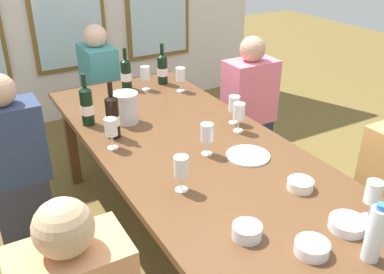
# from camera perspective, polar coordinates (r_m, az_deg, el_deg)

# --- Properties ---
(ground_plane) EXTENTS (12.00, 12.00, 0.00)m
(ground_plane) POSITION_cam_1_polar(r_m,az_deg,el_deg) (2.74, 0.60, -15.37)
(ground_plane) COLOR brown
(dining_table) EXTENTS (0.99, 2.57, 0.74)m
(dining_table) POSITION_cam_1_polar(r_m,az_deg,el_deg) (2.34, 0.67, -3.02)
(dining_table) COLOR brown
(dining_table) RESTS_ON ground
(white_plate_1) EXTENTS (0.23, 0.23, 0.01)m
(white_plate_1) POSITION_cam_1_polar(r_m,az_deg,el_deg) (2.26, 7.48, -2.48)
(white_plate_1) COLOR white
(white_plate_1) RESTS_ON dining_table
(metal_pitcher) EXTENTS (0.16, 0.16, 0.19)m
(metal_pitcher) POSITION_cam_1_polar(r_m,az_deg,el_deg) (2.62, -8.82, 3.90)
(metal_pitcher) COLOR silver
(metal_pitcher) RESTS_ON dining_table
(wine_bottle_0) EXTENTS (0.08, 0.08, 0.30)m
(wine_bottle_0) POSITION_cam_1_polar(r_m,az_deg,el_deg) (3.17, -8.77, 8.35)
(wine_bottle_0) COLOR black
(wine_bottle_0) RESTS_ON dining_table
(wine_bottle_1) EXTENTS (0.08, 0.08, 0.31)m
(wine_bottle_1) POSITION_cam_1_polar(r_m,az_deg,el_deg) (3.25, -3.96, 9.07)
(wine_bottle_1) COLOR black
(wine_bottle_1) RESTS_ON dining_table
(wine_bottle_2) EXTENTS (0.08, 0.08, 0.32)m
(wine_bottle_2) POSITION_cam_1_polar(r_m,az_deg,el_deg) (2.63, -13.85, 4.08)
(wine_bottle_2) COLOR black
(wine_bottle_2) RESTS_ON dining_table
(wine_bottle_3) EXTENTS (0.08, 0.08, 0.33)m
(wine_bottle_3) POSITION_cam_1_polar(r_m,az_deg,el_deg) (2.43, -10.54, 2.74)
(wine_bottle_3) COLOR black
(wine_bottle_3) RESTS_ON dining_table
(tasting_bowl_0) EXTENTS (0.15, 0.15, 0.04)m
(tasting_bowl_0) POSITION_cam_1_polar(r_m,az_deg,el_deg) (1.85, 20.02, -10.88)
(tasting_bowl_0) COLOR white
(tasting_bowl_0) RESTS_ON dining_table
(tasting_bowl_1) EXTENTS (0.12, 0.12, 0.05)m
(tasting_bowl_1) POSITION_cam_1_polar(r_m,az_deg,el_deg) (1.71, 7.35, -12.36)
(tasting_bowl_1) COLOR white
(tasting_bowl_1) RESTS_ON dining_table
(tasting_bowl_2) EXTENTS (0.13, 0.13, 0.05)m
(tasting_bowl_2) POSITION_cam_1_polar(r_m,az_deg,el_deg) (1.69, 15.69, -14.02)
(tasting_bowl_2) COLOR white
(tasting_bowl_2) RESTS_ON dining_table
(tasting_bowl_3) EXTENTS (0.12, 0.12, 0.05)m
(tasting_bowl_3) POSITION_cam_1_polar(r_m,az_deg,el_deg) (2.03, 14.23, -6.16)
(tasting_bowl_3) COLOR white
(tasting_bowl_3) RESTS_ON dining_table
(water_bottle) EXTENTS (0.06, 0.06, 0.24)m
(water_bottle) POSITION_cam_1_polar(r_m,az_deg,el_deg) (1.68, 23.21, -11.77)
(water_bottle) COLOR white
(water_bottle) RESTS_ON dining_table
(wine_glass_0) EXTENTS (0.07, 0.07, 0.17)m
(wine_glass_0) POSITION_cam_1_polar(r_m,az_deg,el_deg) (2.21, 2.01, 0.39)
(wine_glass_0) COLOR white
(wine_glass_0) RESTS_ON dining_table
(wine_glass_1) EXTENTS (0.07, 0.07, 0.17)m
(wine_glass_1) POSITION_cam_1_polar(r_m,az_deg,el_deg) (3.13, -6.26, 8.40)
(wine_glass_1) COLOR white
(wine_glass_1) RESTS_ON dining_table
(wine_glass_2) EXTENTS (0.07, 0.07, 0.17)m
(wine_glass_2) POSITION_cam_1_polar(r_m,az_deg,el_deg) (1.89, 23.03, -6.89)
(wine_glass_2) COLOR white
(wine_glass_2) RESTS_ON dining_table
(wine_glass_3) EXTENTS (0.07, 0.07, 0.17)m
(wine_glass_3) POSITION_cam_1_polar(r_m,az_deg,el_deg) (2.31, -10.75, 1.22)
(wine_glass_3) COLOR white
(wine_glass_3) RESTS_ON dining_table
(wine_glass_4) EXTENTS (0.07, 0.07, 0.17)m
(wine_glass_4) POSITION_cam_1_polar(r_m,az_deg,el_deg) (3.09, -1.56, 8.27)
(wine_glass_4) COLOR white
(wine_glass_4) RESTS_ON dining_table
(wine_glass_5) EXTENTS (0.07, 0.07, 0.17)m
(wine_glass_5) POSITION_cam_1_polar(r_m,az_deg,el_deg) (1.91, -1.45, -4.15)
(wine_glass_5) COLOR white
(wine_glass_5) RESTS_ON dining_table
(wine_glass_6) EXTENTS (0.07, 0.07, 0.17)m
(wine_glass_6) POSITION_cam_1_polar(r_m,az_deg,el_deg) (2.58, 5.65, 4.27)
(wine_glass_6) COLOR white
(wine_glass_6) RESTS_ON dining_table
(wine_glass_7) EXTENTS (0.07, 0.07, 0.17)m
(wine_glass_7) POSITION_cam_1_polar(r_m,az_deg,el_deg) (2.48, 6.29, 3.23)
(wine_glass_7) COLOR white
(wine_glass_7) RESTS_ON dining_table
(seated_person_2) EXTENTS (0.38, 0.24, 1.11)m
(seated_person_2) POSITION_cam_1_polar(r_m,az_deg,el_deg) (2.77, -22.53, -3.76)
(seated_person_2) COLOR #30323E
(seated_person_2) RESTS_ON ground
(seated_person_3) EXTENTS (0.38, 0.24, 1.11)m
(seated_person_3) POSITION_cam_1_polar(r_m,az_deg,el_deg) (3.35, 7.54, 3.43)
(seated_person_3) COLOR #232E41
(seated_person_3) RESTS_ON ground
(seated_person_4) EXTENTS (0.24, 0.38, 1.11)m
(seated_person_4) POSITION_cam_1_polar(r_m,az_deg,el_deg) (3.77, -12.05, 5.80)
(seated_person_4) COLOR #272340
(seated_person_4) RESTS_ON ground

